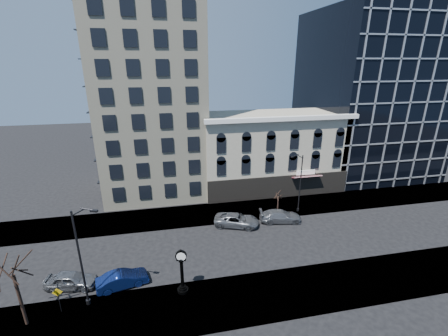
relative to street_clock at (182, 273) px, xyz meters
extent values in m
plane|color=black|center=(3.85, 6.14, -2.13)|extent=(160.00, 160.00, 0.00)
cube|color=gray|center=(3.85, 14.14, -2.07)|extent=(160.00, 6.00, 0.12)
cube|color=gray|center=(3.85, -1.86, -2.07)|extent=(160.00, 6.00, 0.12)
cube|color=beige|center=(-2.15, 25.14, 16.87)|extent=(15.00, 15.00, 38.00)
cube|color=#B0A891|center=(15.85, 22.14, 3.87)|extent=(22.00, 10.00, 12.00)
cube|color=white|center=(15.85, 16.94, 10.07)|extent=(22.60, 0.80, 0.60)
cube|color=black|center=(15.85, 17.09, -0.33)|extent=(22.00, 0.30, 3.60)
cube|color=maroon|center=(19.85, 16.54, 1.27)|extent=(4.50, 1.18, 0.55)
cube|color=black|center=(35.85, 27.14, 11.87)|extent=(20.00, 20.00, 28.00)
cylinder|color=black|center=(0.00, 0.00, -1.88)|extent=(1.01, 1.01, 0.28)
cylinder|color=black|center=(0.00, 0.00, -1.65)|extent=(0.74, 0.74, 0.18)
cylinder|color=black|center=(0.00, 0.00, -1.48)|extent=(0.55, 0.55, 0.15)
cylinder|color=black|center=(0.00, 0.00, -0.09)|extent=(0.29, 0.29, 2.66)
sphere|color=black|center=(0.00, 0.00, 1.34)|extent=(0.51, 0.51, 0.51)
cube|color=black|center=(0.00, 0.00, 1.43)|extent=(0.85, 0.36, 0.23)
cylinder|color=black|center=(0.00, 0.00, 1.80)|extent=(1.00, 0.48, 0.96)
cylinder|color=white|center=(0.00, -0.16, 1.80)|extent=(0.80, 0.18, 0.81)
cylinder|color=white|center=(0.00, 0.16, 1.80)|extent=(0.80, 0.18, 0.81)
sphere|color=black|center=(0.00, 0.00, 2.35)|extent=(0.18, 0.18, 0.18)
cylinder|color=black|center=(-8.04, 0.14, 2.43)|extent=(0.17, 0.17, 8.90)
cylinder|color=black|center=(-8.04, 0.14, -1.81)|extent=(0.37, 0.37, 0.41)
cube|color=black|center=(-6.19, -0.52, 7.04)|extent=(0.61, 0.41, 0.14)
cylinder|color=black|center=(16.79, 12.38, 2.02)|extent=(0.15, 0.15, 8.08)
cylinder|color=black|center=(16.79, 12.38, -1.83)|extent=(0.34, 0.34, 0.38)
cube|color=black|center=(15.15, 11.69, 6.20)|extent=(0.56, 0.39, 0.13)
cylinder|color=#302018|center=(-12.38, -1.11, 0.34)|extent=(0.24, 0.24, 4.71)
cylinder|color=#302018|center=(14.11, 13.15, -1.01)|extent=(0.20, 0.20, 2.01)
cylinder|color=black|center=(-10.05, -0.36, -0.92)|extent=(0.06, 0.06, 2.20)
cube|color=yellow|center=(-10.05, -0.36, -0.02)|extent=(0.78, 0.09, 0.78)
imported|color=#595B60|center=(-9.99, 2.72, -1.36)|extent=(4.80, 2.55, 1.55)
imported|color=#0C194C|center=(-5.39, 1.90, -1.38)|extent=(4.85, 2.61, 1.52)
imported|color=#595B60|center=(7.53, 10.38, -1.35)|extent=(6.16, 4.35, 1.56)
imported|color=#595B60|center=(13.36, 10.27, -1.35)|extent=(5.68, 3.06, 1.56)
camera|label=1|loc=(-0.68, -22.03, 17.59)|focal=24.00mm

